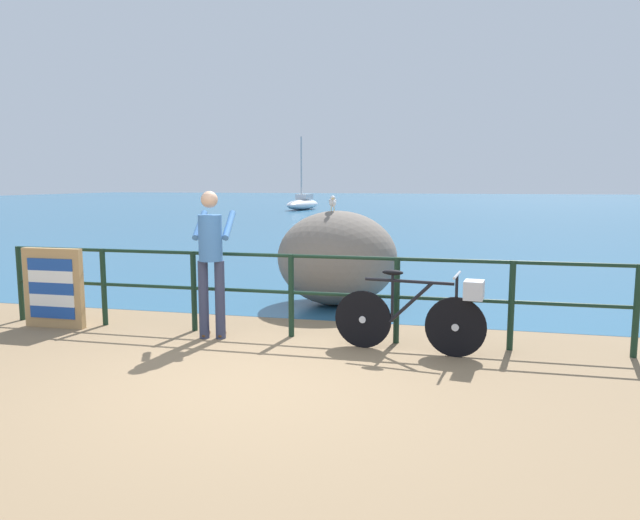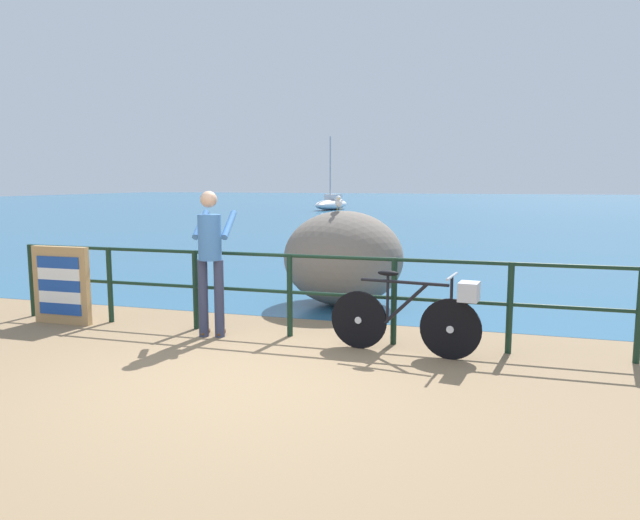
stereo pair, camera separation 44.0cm
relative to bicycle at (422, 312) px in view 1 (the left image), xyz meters
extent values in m
cube|color=#846B4C|center=(-1.59, 18.70, -0.51)|extent=(120.00, 120.00, 0.10)
cube|color=#285B7F|center=(-1.59, 46.27, -0.46)|extent=(120.00, 90.00, 0.01)
cylinder|color=black|center=(-5.45, 0.37, 0.05)|extent=(0.07, 0.07, 1.02)
cylinder|color=black|center=(-4.16, 0.37, 0.05)|extent=(0.07, 0.07, 1.02)
cylinder|color=black|center=(-2.88, 0.37, 0.05)|extent=(0.07, 0.07, 1.02)
cylinder|color=black|center=(-1.59, 0.37, 0.05)|extent=(0.07, 0.07, 1.02)
cylinder|color=black|center=(-0.31, 0.37, 0.05)|extent=(0.07, 0.07, 1.02)
cylinder|color=black|center=(0.97, 0.37, 0.05)|extent=(0.07, 0.07, 1.02)
cylinder|color=black|center=(2.26, 0.37, 0.05)|extent=(0.07, 0.07, 1.02)
cylinder|color=black|center=(-1.59, 0.37, 0.54)|extent=(7.70, 0.04, 0.04)
cylinder|color=black|center=(-1.59, 0.37, 0.09)|extent=(7.70, 0.04, 0.04)
cylinder|color=black|center=(-0.66, 0.09, -0.13)|extent=(0.66, 0.12, 0.66)
cylinder|color=#B7BCC6|center=(-0.66, 0.09, -0.13)|extent=(0.09, 0.07, 0.08)
cylinder|color=black|center=(0.37, -0.05, -0.13)|extent=(0.66, 0.12, 0.66)
cylinder|color=#B7BCC6|center=(0.37, -0.05, -0.13)|extent=(0.09, 0.07, 0.08)
cylinder|color=black|center=(-0.15, 0.02, 0.34)|extent=(0.98, 0.16, 0.04)
cylinder|color=black|center=(-0.12, 0.02, 0.10)|extent=(0.50, 0.10, 0.50)
cylinder|color=black|center=(-0.33, 0.04, 0.13)|extent=(0.03, 0.03, 0.53)
ellipsoid|color=black|center=(-0.33, 0.04, 0.43)|extent=(0.25, 0.13, 0.06)
cylinder|color=black|center=(0.37, -0.05, 0.15)|extent=(0.03, 0.03, 0.57)
cylinder|color=#B7BCC6|center=(0.37, -0.05, 0.44)|extent=(0.09, 0.48, 0.03)
cube|color=#B7BCC6|center=(0.55, -0.07, 0.29)|extent=(0.23, 0.26, 0.20)
cylinder|color=#333851|center=(-2.60, 0.05, 0.01)|extent=(0.12, 0.12, 0.95)
ellipsoid|color=#513319|center=(-2.61, 0.11, -0.42)|extent=(0.15, 0.27, 0.08)
cylinder|color=#333851|center=(-2.41, 0.09, 0.01)|extent=(0.12, 0.12, 0.95)
ellipsoid|color=#513319|center=(-2.42, 0.15, -0.42)|extent=(0.15, 0.27, 0.08)
cylinder|color=#3F72B2|center=(-2.50, 0.07, 0.76)|extent=(0.28, 0.28, 0.55)
sphere|color=tan|center=(-2.50, 0.07, 1.22)|extent=(0.20, 0.20, 0.20)
cylinder|color=#3F72B2|center=(-2.72, 0.27, 0.90)|extent=(0.17, 0.52, 0.34)
cylinder|color=#3F72B2|center=(-2.37, 0.34, 0.90)|extent=(0.17, 0.52, 0.34)
cube|color=tan|center=(-4.73, 0.12, 0.06)|extent=(0.84, 0.09, 1.04)
cube|color=#1E479E|center=(-4.73, 0.07, -0.26)|extent=(0.66, 0.01, 0.16)
cube|color=white|center=(-4.73, 0.07, -0.10)|extent=(0.66, 0.01, 0.16)
cube|color=#1E479E|center=(-4.73, 0.07, 0.06)|extent=(0.66, 0.01, 0.16)
cube|color=white|center=(-4.73, 0.07, 0.21)|extent=(0.66, 0.01, 0.16)
cube|color=#1E479E|center=(-4.73, 0.07, 0.37)|extent=(0.66, 0.01, 0.16)
ellipsoid|color=slate|center=(-1.43, 2.38, 0.26)|extent=(1.84, 1.68, 1.45)
cylinder|color=gold|center=(-1.47, 2.32, 1.02)|extent=(0.01, 0.01, 0.06)
cylinder|color=gold|center=(-1.51, 2.31, 1.02)|extent=(0.01, 0.01, 0.06)
ellipsoid|color=white|center=(-1.49, 2.31, 1.11)|extent=(0.16, 0.28, 0.13)
ellipsoid|color=#9E9EA3|center=(-1.49, 2.33, 1.14)|extent=(0.17, 0.26, 0.06)
sphere|color=white|center=(-1.46, 2.20, 1.18)|extent=(0.08, 0.08, 0.08)
cone|color=gold|center=(-1.45, 2.15, 1.18)|extent=(0.03, 0.05, 0.02)
ellipsoid|color=white|center=(-9.92, 32.47, -0.11)|extent=(1.95, 4.55, 0.70)
cube|color=silver|center=(-9.87, 32.77, 0.42)|extent=(0.99, 1.41, 0.36)
cylinder|color=#B2B2B7|center=(-9.95, 32.28, 2.34)|extent=(0.10, 0.10, 4.20)
camera|label=1|loc=(0.34, -6.41, 1.42)|focal=32.99mm
camera|label=2|loc=(0.77, -6.30, 1.42)|focal=32.99mm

